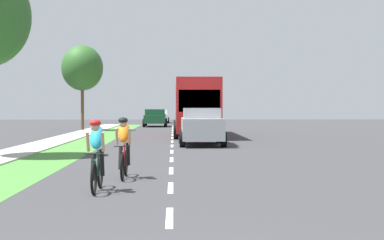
% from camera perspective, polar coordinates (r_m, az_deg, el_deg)
% --- Properties ---
extents(ground_plane, '(120.00, 120.00, 0.00)m').
position_cam_1_polar(ground_plane, '(24.78, -2.01, -2.96)').
color(ground_plane, '#38383A').
extents(grass_verge, '(2.09, 70.00, 0.01)m').
position_cam_1_polar(grass_verge, '(25.16, -11.88, -2.91)').
color(grass_verge, '#478438').
rests_on(grass_verge, ground_plane).
extents(sidewalk_concrete, '(1.79, 70.00, 0.10)m').
position_cam_1_polar(sidewalk_concrete, '(25.57, -16.18, -2.87)').
color(sidewalk_concrete, '#B2ADA3').
rests_on(sidewalk_concrete, ground_plane).
extents(lane_markings_center, '(0.12, 54.30, 0.01)m').
position_cam_1_polar(lane_markings_center, '(28.77, -1.99, -2.36)').
color(lane_markings_center, white).
rests_on(lane_markings_center, ground_plane).
extents(cyclist_lead, '(0.42, 1.72, 1.58)m').
position_cam_1_polar(cyclist_lead, '(12.60, -9.47, -3.38)').
color(cyclist_lead, black).
rests_on(cyclist_lead, ground_plane).
extents(cyclist_trailing, '(0.42, 1.72, 1.58)m').
position_cam_1_polar(cyclist_trailing, '(14.81, -6.80, -2.68)').
color(cyclist_trailing, black).
rests_on(cyclist_trailing, ground_plane).
extents(suv_silver, '(2.15, 4.70, 1.79)m').
position_cam_1_polar(suv_silver, '(27.62, 0.95, -0.55)').
color(suv_silver, '#A5A8AD').
rests_on(suv_silver, ground_plane).
extents(bus_red, '(2.78, 11.60, 3.48)m').
position_cam_1_polar(bus_red, '(36.55, 0.33, 1.52)').
color(bus_red, red).
rests_on(bus_red, ground_plane).
extents(pickup_dark_green, '(2.22, 5.10, 1.64)m').
position_cam_1_polar(pickup_dark_green, '(54.04, -3.69, 0.22)').
color(pickup_dark_green, '#194C2D').
rests_on(pickup_dark_green, ground_plane).
extents(sedan_white, '(1.98, 4.30, 1.52)m').
position_cam_1_polar(sedan_white, '(66.62, -3.15, 0.37)').
color(sedan_white, silver).
rests_on(sedan_white, ground_plane).
extents(street_tree_far, '(3.24, 3.24, 6.69)m').
position_cam_1_polar(street_tree_far, '(45.76, -10.88, 5.10)').
color(street_tree_far, brown).
rests_on(street_tree_far, ground_plane).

